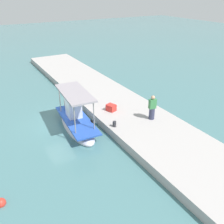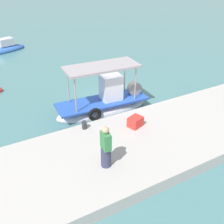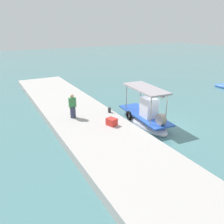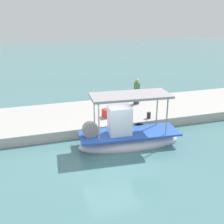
% 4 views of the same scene
% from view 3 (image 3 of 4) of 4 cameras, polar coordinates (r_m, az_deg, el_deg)
% --- Properties ---
extents(ground_plane, '(120.00, 120.00, 0.00)m').
position_cam_3_polar(ground_plane, '(17.30, 12.04, -3.61)').
color(ground_plane, slate).
extents(dock_quay, '(36.00, 5.01, 0.55)m').
position_cam_3_polar(dock_quay, '(14.78, -1.98, -6.33)').
color(dock_quay, '#B2ACA9').
rests_on(dock_quay, ground_plane).
extents(main_fishing_boat, '(5.44, 2.04, 3.09)m').
position_cam_3_polar(main_fishing_boat, '(17.49, 8.03, -1.24)').
color(main_fishing_boat, silver).
rests_on(main_fishing_boat, ground_plane).
extents(fisherman_near_bollard, '(0.43, 0.53, 1.77)m').
position_cam_3_polar(fisherman_near_bollard, '(17.11, -9.59, 1.19)').
color(fisherman_near_bollard, '#353955').
rests_on(fisherman_near_bollard, dock_quay).
extents(mooring_bollard, '(0.24, 0.24, 0.38)m').
position_cam_3_polar(mooring_bollard, '(18.06, -0.62, 0.48)').
color(mooring_bollard, '#2D2D33').
rests_on(mooring_bollard, dock_quay).
extents(cargo_crate, '(0.79, 0.71, 0.49)m').
position_cam_3_polar(cargo_crate, '(15.79, -0.08, -2.39)').
color(cargo_crate, red).
rests_on(cargo_crate, dock_quay).
extents(marker_buoy, '(0.47, 0.47, 0.47)m').
position_cam_3_polar(marker_buoy, '(24.56, 12.17, 3.94)').
color(marker_buoy, red).
rests_on(marker_buoy, ground_plane).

